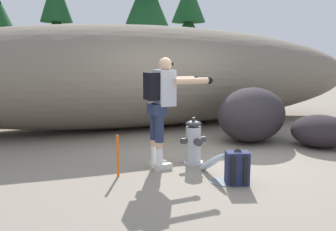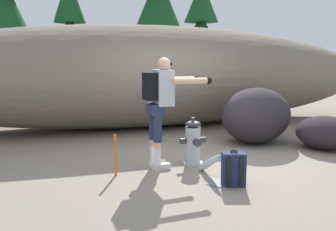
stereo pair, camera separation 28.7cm
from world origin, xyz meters
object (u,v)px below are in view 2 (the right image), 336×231
at_px(spare_backpack, 233,169).
at_px(boulder_mid, 326,133).
at_px(boulder_large, 256,115).
at_px(fire_hydrant, 193,143).
at_px(survey_stake, 115,155).
at_px(utility_worker, 162,99).

xyz_separation_m(spare_backpack, boulder_mid, (2.60, 1.20, 0.09)).
bearing_deg(boulder_large, fire_hydrant, -150.65).
distance_m(boulder_mid, survey_stake, 4.00).
xyz_separation_m(fire_hydrant, boulder_large, (1.77, 1.00, 0.21)).
relative_size(boulder_mid, survey_stake, 1.81).
bearing_deg(utility_worker, spare_backpack, -60.34).
bearing_deg(utility_worker, boulder_mid, 0.61).
distance_m(utility_worker, survey_stake, 1.08).
height_order(fire_hydrant, boulder_mid, fire_hydrant).
height_order(spare_backpack, survey_stake, survey_stake).
bearing_deg(spare_backpack, boulder_large, -19.29).
bearing_deg(boulder_large, boulder_mid, -41.65).
bearing_deg(spare_backpack, boulder_mid, -45.85).
height_order(boulder_large, survey_stake, boulder_large).
distance_m(fire_hydrant, boulder_large, 2.04).
height_order(utility_worker, survey_stake, utility_worker).
xyz_separation_m(fire_hydrant, utility_worker, (-0.52, -0.02, 0.72)).
xyz_separation_m(utility_worker, boulder_large, (2.29, 1.01, -0.52)).
xyz_separation_m(boulder_large, survey_stake, (-3.03, -1.17, -0.25)).
xyz_separation_m(fire_hydrant, boulder_mid, (2.73, 0.14, -0.04)).
distance_m(utility_worker, spare_backpack, 1.49).
relative_size(utility_worker, boulder_mid, 1.54).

